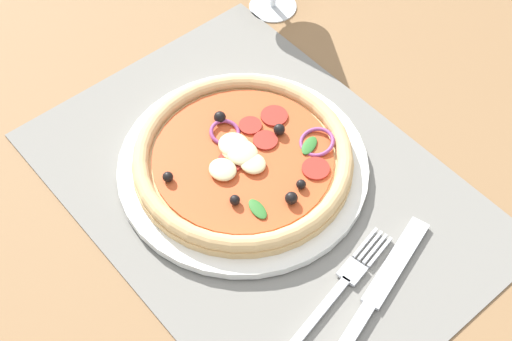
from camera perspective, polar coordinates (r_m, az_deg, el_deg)
ground_plane at (r=81.68cm, az=0.43°, el=-1.94°), size 190.00×140.00×2.40cm
placemat at (r=80.54cm, az=0.44°, el=-1.37°), size 50.39×35.79×0.40cm
plate at (r=81.55cm, az=-0.82°, el=0.45°), size 27.96×27.96×1.03cm
pizza at (r=80.28cm, az=-0.82°, el=1.15°), size 24.39×24.39×2.68cm
fork at (r=74.15cm, az=6.61°, el=-8.99°), size 4.91×17.96×0.44cm
knife at (r=74.40cm, az=9.52°, el=-9.25°), size 7.19×19.66×0.62cm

